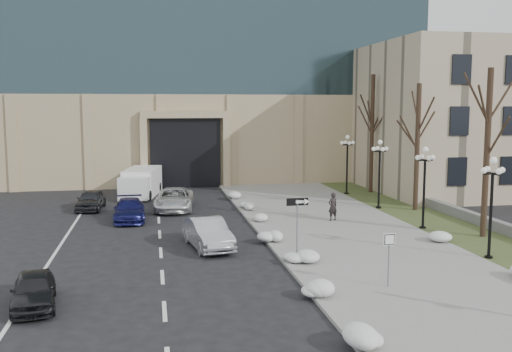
# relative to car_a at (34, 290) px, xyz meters

# --- Properties ---
(ground) EXTENTS (160.00, 160.00, 0.00)m
(ground) POSITION_rel_car_a_xyz_m (11.00, -3.26, -0.61)
(ground) COLOR black
(ground) RESTS_ON ground
(sidewalk) EXTENTS (9.00, 40.00, 0.12)m
(sidewalk) POSITION_rel_car_a_xyz_m (14.50, 10.74, -0.55)
(sidewalk) COLOR gray
(sidewalk) RESTS_ON ground
(curb) EXTENTS (0.30, 40.00, 0.14)m
(curb) POSITION_rel_car_a_xyz_m (10.00, 10.74, -0.54)
(curb) COLOR gray
(curb) RESTS_ON ground
(grass_strip) EXTENTS (4.00, 40.00, 0.10)m
(grass_strip) POSITION_rel_car_a_xyz_m (21.00, 10.74, -0.56)
(grass_strip) COLOR #384824
(grass_strip) RESTS_ON ground
(stone_wall) EXTENTS (0.50, 30.00, 0.70)m
(stone_wall) POSITION_rel_car_a_xyz_m (23.00, 12.74, -0.26)
(stone_wall) COLOR slate
(stone_wall) RESTS_ON ground
(classical_building) EXTENTS (22.00, 18.12, 12.00)m
(classical_building) POSITION_rel_car_a_xyz_m (33.00, 24.72, 5.39)
(classical_building) COLOR tan
(classical_building) RESTS_ON ground
(car_a) EXTENTS (1.97, 3.78, 1.23)m
(car_a) POSITION_rel_car_a_xyz_m (0.00, 0.00, 0.00)
(car_a) COLOR black
(car_a) RESTS_ON ground
(car_b) EXTENTS (2.38, 4.80, 1.51)m
(car_b) POSITION_rel_car_a_xyz_m (6.82, 7.27, 0.14)
(car_b) COLOR #A5A9AD
(car_b) RESTS_ON ground
(car_c) EXTENTS (1.97, 4.58, 1.32)m
(car_c) POSITION_rel_car_a_xyz_m (2.73, 14.99, 0.04)
(car_c) COLOR navy
(car_c) RESTS_ON ground
(car_d) EXTENTS (2.98, 5.53, 1.47)m
(car_d) POSITION_rel_car_a_xyz_m (5.59, 18.12, 0.12)
(car_d) COLOR silver
(car_d) RESTS_ON ground
(car_e) EXTENTS (1.94, 4.09, 1.35)m
(car_e) POSITION_rel_car_a_xyz_m (0.00, 19.23, 0.06)
(car_e) COLOR #2C2D31
(car_e) RESTS_ON ground
(pedestrian) EXTENTS (0.72, 0.58, 1.71)m
(pedestrian) POSITION_rel_car_a_xyz_m (14.88, 12.17, 0.36)
(pedestrian) COLOR black
(pedestrian) RESTS_ON sidewalk
(box_truck) EXTENTS (3.34, 6.86, 2.09)m
(box_truck) POSITION_rel_car_a_xyz_m (3.27, 24.89, 0.40)
(box_truck) COLOR silver
(box_truck) RESTS_ON ground
(one_way_sign) EXTENTS (1.07, 0.29, 2.88)m
(one_way_sign) POSITION_rel_car_a_xyz_m (10.82, 4.34, 1.76)
(one_way_sign) COLOR slate
(one_way_sign) RESTS_ON ground
(keep_sign) EXTENTS (0.47, 0.07, 2.21)m
(keep_sign) POSITION_rel_car_a_xyz_m (13.04, -0.42, 1.01)
(keep_sign) COLOR slate
(keep_sign) RESTS_ON ground
(snow_clump_a) EXTENTS (1.10, 1.60, 0.36)m
(snow_clump_a) POSITION_rel_car_a_xyz_m (10.16, -5.61, -0.31)
(snow_clump_a) COLOR white
(snow_clump_a) RESTS_ON sidewalk
(snow_clump_b) EXTENTS (1.10, 1.60, 0.36)m
(snow_clump_b) POSITION_rel_car_a_xyz_m (10.20, -0.78, -0.31)
(snow_clump_b) COLOR white
(snow_clump_b) RESTS_ON sidewalk
(snow_clump_c) EXTENTS (1.10, 1.60, 0.36)m
(snow_clump_c) POSITION_rel_car_a_xyz_m (10.65, 3.52, -0.31)
(snow_clump_c) COLOR white
(snow_clump_c) RESTS_ON sidewalk
(snow_clump_d) EXTENTS (1.10, 1.60, 0.36)m
(snow_clump_d) POSITION_rel_car_a_xyz_m (10.25, 7.81, -0.31)
(snow_clump_d) COLOR white
(snow_clump_d) RESTS_ON sidewalk
(snow_clump_e) EXTENTS (1.10, 1.60, 0.36)m
(snow_clump_e) POSITION_rel_car_a_xyz_m (10.57, 12.22, -0.31)
(snow_clump_e) COLOR white
(snow_clump_e) RESTS_ON sidewalk
(snow_clump_f) EXTENTS (1.10, 1.60, 0.36)m
(snow_clump_f) POSITION_rel_car_a_xyz_m (10.43, 17.08, -0.31)
(snow_clump_f) COLOR white
(snow_clump_f) RESTS_ON sidewalk
(snow_clump_g) EXTENTS (1.10, 1.60, 0.36)m
(snow_clump_g) POSITION_rel_car_a_xyz_m (10.46, 21.42, -0.31)
(snow_clump_g) COLOR white
(snow_clump_g) RESTS_ON sidewalk
(snow_clump_i) EXTENTS (1.10, 1.60, 0.36)m
(snow_clump_i) POSITION_rel_car_a_xyz_m (18.82, 5.92, -0.31)
(snow_clump_i) COLOR white
(snow_clump_i) RESTS_ON sidewalk
(lamppost_a) EXTENTS (1.18, 1.18, 4.76)m
(lamppost_a) POSITION_rel_car_a_xyz_m (19.30, 2.74, 2.46)
(lamppost_a) COLOR black
(lamppost_a) RESTS_ON ground
(lamppost_b) EXTENTS (1.18, 1.18, 4.76)m
(lamppost_b) POSITION_rel_car_a_xyz_m (19.30, 9.24, 2.46)
(lamppost_b) COLOR black
(lamppost_b) RESTS_ON ground
(lamppost_c) EXTENTS (1.18, 1.18, 4.76)m
(lamppost_c) POSITION_rel_car_a_xyz_m (19.30, 15.74, 2.46)
(lamppost_c) COLOR black
(lamppost_c) RESTS_ON ground
(lamppost_d) EXTENTS (1.18, 1.18, 4.76)m
(lamppost_d) POSITION_rel_car_a_xyz_m (19.30, 22.24, 2.46)
(lamppost_d) COLOR black
(lamppost_d) RESTS_ON ground
(tree_near) EXTENTS (3.20, 3.20, 9.00)m
(tree_near) POSITION_rel_car_a_xyz_m (21.50, 6.74, 5.21)
(tree_near) COLOR black
(tree_near) RESTS_ON ground
(tree_mid) EXTENTS (3.20, 3.20, 8.50)m
(tree_mid) POSITION_rel_car_a_xyz_m (21.50, 14.74, 4.89)
(tree_mid) COLOR black
(tree_mid) RESTS_ON ground
(tree_far) EXTENTS (3.20, 3.20, 9.50)m
(tree_far) POSITION_rel_car_a_xyz_m (21.50, 22.74, 5.54)
(tree_far) COLOR black
(tree_far) RESTS_ON ground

